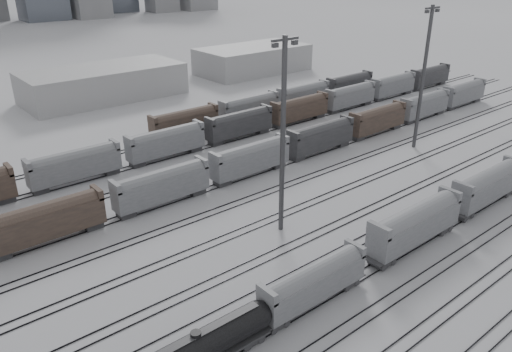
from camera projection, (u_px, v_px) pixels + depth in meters
ground at (370, 279)px, 58.04m from camera, size 900.00×900.00×0.00m
tracks at (271, 221)px, 70.34m from camera, size 220.00×71.50×0.16m
tank_car_b at (197, 350)px, 44.28m from camera, size 16.99×2.83×4.20m
hopper_car_a at (314, 281)px, 52.59m from camera, size 13.64×2.71×4.88m
hopper_car_b at (415, 223)px, 63.00m from camera, size 15.88×3.16×5.68m
hopper_car_c at (488, 184)px, 73.67m from camera, size 15.53×3.08×5.55m
light_mast_c at (283, 134)px, 62.96m from camera, size 4.16×0.66×25.98m
light_mast_d at (423, 76)px, 91.97m from camera, size 4.24×0.68×26.50m
bg_string_near at (250, 160)px, 84.10m from camera, size 151.00×3.00×5.60m
bg_string_mid at (239, 125)px, 101.18m from camera, size 151.00×3.00×5.60m
bg_string_far at (277, 102)px, 116.99m from camera, size 66.00×3.00×5.60m
warehouse_mid at (104, 83)px, 129.16m from camera, size 40.00×18.00×8.00m
warehouse_right at (253, 59)px, 158.22m from camera, size 35.00×18.00×8.00m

